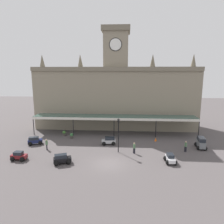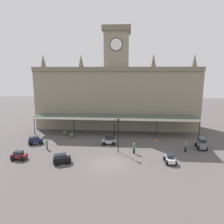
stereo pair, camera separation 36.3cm
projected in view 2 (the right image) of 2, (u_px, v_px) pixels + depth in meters
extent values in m
plane|color=#514A4B|center=(109.00, 163.00, 26.68)|extent=(140.00, 140.00, 0.00)
cube|color=gray|center=(117.00, 98.00, 43.37)|extent=(32.97, 6.59, 12.63)
cube|color=#756C5B|center=(116.00, 69.00, 38.86)|extent=(32.97, 0.30, 0.80)
cube|color=gray|center=(117.00, 50.00, 41.50)|extent=(4.80, 4.80, 6.71)
cube|color=#6E6655|center=(117.00, 30.00, 40.75)|extent=(5.50, 5.50, 1.00)
cylinder|color=white|center=(116.00, 44.00, 38.94)|extent=(2.20, 0.12, 2.20)
cylinder|color=black|center=(116.00, 44.00, 38.97)|extent=(2.46, 0.06, 2.46)
cone|color=#675F50|center=(43.00, 61.00, 43.08)|extent=(1.10, 1.10, 2.60)
cone|color=#675F50|center=(81.00, 61.00, 42.46)|extent=(1.10, 1.10, 2.60)
cone|color=#675F50|center=(154.00, 60.00, 41.33)|extent=(1.10, 1.10, 2.60)
cone|color=#675F50|center=(195.00, 60.00, 40.71)|extent=(1.10, 1.10, 2.60)
cube|color=#38564C|center=(115.00, 116.00, 38.54)|extent=(30.22, 3.20, 0.16)
cube|color=silver|center=(114.00, 119.00, 37.02)|extent=(30.22, 0.12, 0.44)
cylinder|color=black|center=(34.00, 126.00, 38.63)|extent=(0.14, 0.14, 3.42)
cylinder|color=black|center=(74.00, 127.00, 38.05)|extent=(0.14, 0.14, 3.42)
cylinder|color=black|center=(114.00, 127.00, 37.47)|extent=(0.14, 0.14, 3.42)
cylinder|color=black|center=(156.00, 128.00, 36.89)|extent=(0.14, 0.14, 3.42)
cylinder|color=black|center=(200.00, 129.00, 36.31)|extent=(0.14, 0.14, 3.42)
cube|color=#B2B5BA|center=(109.00, 141.00, 33.54)|extent=(2.33, 1.14, 0.55)
cube|color=#1E232B|center=(110.00, 138.00, 33.45)|extent=(1.63, 0.99, 0.45)
sphere|color=black|center=(104.00, 144.00, 33.12)|extent=(0.64, 0.64, 0.64)
sphere|color=black|center=(104.00, 142.00, 34.00)|extent=(0.64, 0.64, 0.64)
sphere|color=black|center=(114.00, 143.00, 33.17)|extent=(0.64, 0.64, 0.64)
sphere|color=black|center=(113.00, 142.00, 34.05)|extent=(0.64, 0.64, 0.64)
cube|color=slate|center=(201.00, 144.00, 31.69)|extent=(1.17, 2.48, 0.95)
cube|color=#1E232B|center=(202.00, 139.00, 31.50)|extent=(1.07, 1.98, 0.55)
sphere|color=black|center=(196.00, 145.00, 32.68)|extent=(0.64, 0.64, 0.64)
sphere|color=black|center=(203.00, 145.00, 32.52)|extent=(0.64, 0.64, 0.64)
sphere|color=black|center=(199.00, 148.00, 31.03)|extent=(0.64, 0.64, 0.64)
sphere|color=black|center=(206.00, 149.00, 30.87)|extent=(0.64, 0.64, 0.64)
cube|color=#19214C|center=(36.00, 141.00, 33.77)|extent=(2.42, 1.65, 0.55)
cube|color=#1E232B|center=(34.00, 138.00, 33.61)|extent=(1.75, 1.33, 0.45)
sphere|color=black|center=(41.00, 141.00, 34.45)|extent=(0.64, 0.64, 0.64)
sphere|color=black|center=(41.00, 143.00, 33.61)|extent=(0.64, 0.64, 0.64)
sphere|color=black|center=(31.00, 142.00, 34.01)|extent=(0.64, 0.64, 0.64)
sphere|color=black|center=(30.00, 143.00, 33.17)|extent=(0.64, 0.64, 0.64)
cube|color=black|center=(62.00, 159.00, 26.63)|extent=(2.42, 1.61, 0.55)
cube|color=#1E232B|center=(60.00, 156.00, 26.48)|extent=(1.74, 1.31, 0.45)
sphere|color=black|center=(68.00, 159.00, 27.31)|extent=(0.64, 0.64, 0.64)
sphere|color=black|center=(68.00, 162.00, 26.45)|extent=(0.64, 0.64, 0.64)
sphere|color=black|center=(56.00, 160.00, 26.90)|extent=(0.64, 0.64, 0.64)
sphere|color=black|center=(56.00, 163.00, 26.05)|extent=(0.64, 0.64, 0.64)
cube|color=silver|center=(170.00, 159.00, 26.75)|extent=(0.99, 2.09, 0.50)
cube|color=#1E232B|center=(170.00, 156.00, 26.71)|extent=(0.86, 1.14, 0.42)
sphere|color=black|center=(175.00, 163.00, 26.12)|extent=(0.64, 0.64, 0.64)
sphere|color=black|center=(168.00, 163.00, 26.14)|extent=(0.64, 0.64, 0.64)
sphere|color=black|center=(172.00, 158.00, 27.44)|extent=(0.64, 0.64, 0.64)
sphere|color=black|center=(165.00, 158.00, 27.46)|extent=(0.64, 0.64, 0.64)
cube|color=maroon|center=(19.00, 156.00, 27.80)|extent=(2.06, 0.92, 0.50)
cube|color=#1E232B|center=(18.00, 153.00, 27.72)|extent=(1.11, 0.82, 0.42)
sphere|color=black|center=(26.00, 156.00, 28.21)|extent=(0.64, 0.64, 0.64)
sphere|color=black|center=(22.00, 159.00, 27.35)|extent=(0.64, 0.64, 0.64)
sphere|color=black|center=(16.00, 156.00, 28.34)|extent=(0.64, 0.64, 0.64)
sphere|color=black|center=(13.00, 158.00, 27.48)|extent=(0.64, 0.64, 0.64)
cylinder|color=black|center=(47.00, 147.00, 31.38)|extent=(0.17, 0.17, 0.82)
cylinder|color=black|center=(47.00, 146.00, 31.58)|extent=(0.17, 0.17, 0.82)
cylinder|color=#4C724C|center=(47.00, 142.00, 31.34)|extent=(0.34, 0.34, 0.62)
sphere|color=tan|center=(47.00, 140.00, 31.26)|extent=(0.23, 0.23, 0.23)
cylinder|color=black|center=(134.00, 151.00, 29.76)|extent=(0.17, 0.17, 0.82)
cylinder|color=black|center=(133.00, 151.00, 29.93)|extent=(0.17, 0.17, 0.82)
cylinder|color=#4C724C|center=(134.00, 146.00, 29.71)|extent=(0.34, 0.34, 0.62)
sphere|color=tan|center=(134.00, 143.00, 29.62)|extent=(0.23, 0.23, 0.23)
cylinder|color=black|center=(185.00, 149.00, 30.46)|extent=(0.17, 0.17, 0.82)
cylinder|color=black|center=(186.00, 150.00, 30.28)|extent=(0.17, 0.17, 0.82)
cylinder|color=#4C724C|center=(186.00, 145.00, 30.23)|extent=(0.34, 0.34, 0.62)
sphere|color=tan|center=(186.00, 142.00, 30.15)|extent=(0.23, 0.23, 0.23)
cylinder|color=black|center=(118.00, 137.00, 29.99)|extent=(0.13, 0.13, 4.57)
cube|color=black|center=(118.00, 121.00, 29.50)|extent=(0.30, 0.30, 0.44)
sphere|color=black|center=(118.00, 119.00, 29.45)|extent=(0.14, 0.14, 0.14)
cone|color=orange|center=(156.00, 140.00, 35.17)|extent=(0.40, 0.40, 0.58)
cylinder|color=#47423D|center=(72.00, 137.00, 36.76)|extent=(0.56, 0.56, 0.42)
sphere|color=#366D3A|center=(72.00, 135.00, 36.68)|extent=(0.60, 0.60, 0.60)
cylinder|color=#47423D|center=(65.00, 134.00, 38.27)|extent=(0.56, 0.56, 0.42)
sphere|color=#3D702D|center=(65.00, 132.00, 38.18)|extent=(0.60, 0.60, 0.60)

